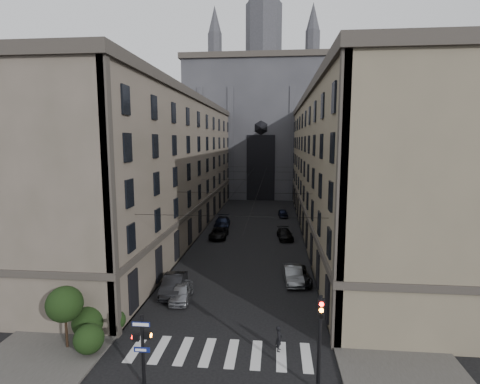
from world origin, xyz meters
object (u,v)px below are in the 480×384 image
(car_right_midnear, at_px, (297,275))
(car_left_midfar, at_px, (219,233))
(traffic_light_right, at_px, (320,332))
(car_right_midfar, at_px, (285,234))
(car_right_near, at_px, (293,275))
(car_left_midnear, at_px, (173,285))
(car_right_far, at_px, (283,213))
(pedestrian, at_px, (279,339))
(gothic_tower, at_px, (263,120))
(car_left_far, at_px, (222,223))
(pedestrian_signal_left, at_px, (142,345))
(car_left_near, at_px, (181,292))

(car_right_midnear, bearing_deg, car_left_midfar, 117.52)
(traffic_light_right, relative_size, car_right_midfar, 1.16)
(car_right_near, bearing_deg, car_left_midnear, -165.18)
(car_right_midfar, bearing_deg, car_right_far, 83.49)
(car_left_midfar, bearing_deg, pedestrian, -74.00)
(car_right_near, height_order, car_right_far, car_right_near)
(gothic_tower, relative_size, car_left_midfar, 12.28)
(car_left_midnear, relative_size, car_left_midfar, 1.02)
(car_left_far, height_order, car_right_near, car_left_far)
(car_left_midfar, relative_size, pedestrian, 2.94)
(pedestrian_signal_left, xyz_separation_m, car_right_far, (8.07, 45.00, -1.69))
(car_left_midnear, distance_m, car_right_midnear, 11.20)
(gothic_tower, xyz_separation_m, car_right_near, (4.96, -57.98, -17.06))
(gothic_tower, height_order, car_left_midnear, gothic_tower)
(car_right_midfar, bearing_deg, car_left_near, -120.48)
(gothic_tower, relative_size, car_right_midfar, 12.89)
(pedestrian_signal_left, bearing_deg, car_left_near, 93.89)
(car_left_midnear, xyz_separation_m, car_right_midnear, (10.59, 3.66, -0.13))
(car_left_near, bearing_deg, car_left_far, 86.48)
(traffic_light_right, bearing_deg, car_right_near, 92.45)
(car_left_midnear, relative_size, car_right_midnear, 1.01)
(pedestrian_signal_left, xyz_separation_m, car_left_far, (-1.06, 36.23, -1.55))
(car_right_near, bearing_deg, car_left_near, -157.29)
(traffic_light_right, relative_size, car_left_midfar, 1.10)
(gothic_tower, xyz_separation_m, car_right_far, (4.55, -28.46, -17.16))
(car_left_far, relative_size, pedestrian, 3.33)
(traffic_light_right, distance_m, car_right_midnear, 15.41)
(car_left_midnear, xyz_separation_m, car_right_far, (9.78, 33.06, -0.15))
(gothic_tower, bearing_deg, car_left_midnear, -94.85)
(car_left_midnear, xyz_separation_m, car_left_midfar, (1.02, 18.42, -0.13))
(car_right_midfar, relative_size, pedestrian, 2.80)
(traffic_light_right, height_order, car_left_near, traffic_light_right)
(gothic_tower, height_order, car_right_midfar, gothic_tower)
(car_left_midfar, relative_size, car_right_near, 1.05)
(car_left_near, relative_size, car_left_far, 0.75)
(pedestrian_signal_left, distance_m, car_left_midfar, 30.41)
(gothic_tower, height_order, car_left_midfar, gothic_tower)
(car_left_midfar, bearing_deg, car_left_near, -90.67)
(car_right_midnear, bearing_deg, pedestrian_signal_left, -125.07)
(car_left_far, relative_size, car_right_midnear, 1.13)
(car_right_midnear, height_order, pedestrian, pedestrian)
(pedestrian, bearing_deg, traffic_light_right, -146.49)
(car_left_midfar, distance_m, car_right_far, 17.06)
(car_left_midfar, bearing_deg, pedestrian_signal_left, -89.24)
(traffic_light_right, bearing_deg, car_left_midnear, 133.23)
(pedestrian_signal_left, relative_size, car_left_far, 0.75)
(car_right_near, height_order, car_right_midnear, car_right_near)
(car_right_midnear, bearing_deg, car_left_midnear, -166.34)
(pedestrian_signal_left, bearing_deg, gothic_tower, 87.26)
(car_right_far, distance_m, pedestrian, 40.94)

